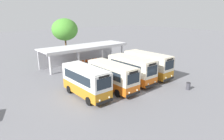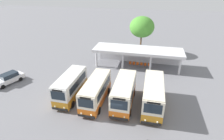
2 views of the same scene
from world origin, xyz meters
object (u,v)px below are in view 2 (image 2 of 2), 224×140
waiting_chair_second_from_end (134,64)px  waiting_chair_far_end_seat (149,65)px  waiting_chair_fourth_seat (141,64)px  waiting_chair_end_by_column (130,63)px  waiting_chair_middle_seat (138,64)px  city_bus_second_in_row (96,90)px  city_bus_middle_cream (124,92)px  waiting_chair_fifth_seat (145,65)px  city_bus_fourth_amber (153,94)px  parked_car_flank (9,78)px  city_bus_nearest_orange (71,86)px

waiting_chair_second_from_end → waiting_chair_far_end_seat: same height
waiting_chair_second_from_end → waiting_chair_fourth_seat: size_ratio=1.00×
waiting_chair_second_from_end → waiting_chair_fourth_seat: 1.39m
waiting_chair_end_by_column → waiting_chair_second_from_end: bearing=-1.8°
waiting_chair_middle_seat → waiting_chair_fourth_seat: 0.69m
city_bus_second_in_row → waiting_chair_end_by_column: 12.55m
city_bus_second_in_row → waiting_chair_fourth_seat: 13.17m
city_bus_middle_cream → waiting_chair_end_by_column: bearing=93.5°
waiting_chair_second_from_end → waiting_chair_end_by_column: bearing=178.2°
city_bus_second_in_row → waiting_chair_fifth_seat: size_ratio=8.46×
waiting_chair_end_by_column → waiting_chair_fourth_seat: size_ratio=1.00×
city_bus_fourth_amber → waiting_chair_middle_seat: (-2.92, 11.56, -1.36)m
waiting_chair_fifth_seat → waiting_chair_far_end_seat: 0.70m
city_bus_fourth_amber → waiting_chair_second_from_end: bearing=107.3°
city_bus_fourth_amber → waiting_chair_second_from_end: size_ratio=8.66×
city_bus_fourth_amber → parked_car_flank: size_ratio=1.53×
city_bus_middle_cream → city_bus_fourth_amber: size_ratio=0.94×
waiting_chair_middle_seat → waiting_chair_fourth_seat: size_ratio=1.00×
parked_car_flank → waiting_chair_fourth_seat: size_ratio=5.65×
waiting_chair_second_from_end → waiting_chair_middle_seat: (0.69, -0.01, 0.00)m
city_bus_middle_cream → waiting_chair_middle_seat: 11.92m
city_bus_second_in_row → waiting_chair_far_end_seat: 13.74m
waiting_chair_far_end_seat → city_bus_middle_cream: bearing=-103.1°
waiting_chair_fourth_seat → city_bus_middle_cream: bearing=-96.5°
city_bus_second_in_row → waiting_chair_fourth_seat: size_ratio=8.46×
waiting_chair_fifth_seat → waiting_chair_far_end_seat: bearing=5.3°
city_bus_second_in_row → waiting_chair_far_end_seat: city_bus_second_in_row is taller
waiting_chair_middle_seat → city_bus_middle_cream: bearing=-93.2°
city_bus_middle_cream → waiting_chair_second_from_end: bearing=90.2°
parked_car_flank → waiting_chair_second_from_end: 21.00m
waiting_chair_second_from_end → parked_car_flank: bearing=-150.2°
parked_car_flank → waiting_chair_fifth_seat: (20.30, 10.38, -0.31)m
city_bus_middle_cream → waiting_chair_end_by_column: size_ratio=8.13×
city_bus_nearest_orange → city_bus_second_in_row: (3.58, -0.24, -0.08)m
city_bus_second_in_row → waiting_chair_fourth_seat: city_bus_second_in_row is taller
city_bus_nearest_orange → waiting_chair_middle_seat: 14.29m
waiting_chair_end_by_column → waiting_chair_second_from_end: (0.69, -0.02, 0.00)m
parked_car_flank → waiting_chair_far_end_seat: bearing=26.5°
city_bus_nearest_orange → city_bus_middle_cream: 7.16m
city_bus_fourth_amber → waiting_chair_end_by_column: (-4.31, 11.59, -1.36)m
waiting_chair_end_by_column → waiting_chair_second_from_end: same height
waiting_chair_middle_seat → city_bus_second_in_row: bearing=-109.3°
waiting_chair_second_from_end → waiting_chair_fourth_seat: (1.39, 0.01, 0.00)m
waiting_chair_far_end_seat → city_bus_fourth_amber: bearing=-85.9°
city_bus_fourth_amber → city_bus_nearest_orange: bearing=-178.3°
city_bus_fourth_amber → city_bus_second_in_row: bearing=-175.5°
waiting_chair_end_by_column → waiting_chair_fourth_seat: bearing=-0.4°
parked_car_flank → waiting_chair_end_by_column: parked_car_flank is taller
parked_car_flank → waiting_chair_end_by_column: bearing=30.9°
waiting_chair_middle_seat → waiting_chair_fifth_seat: 1.39m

